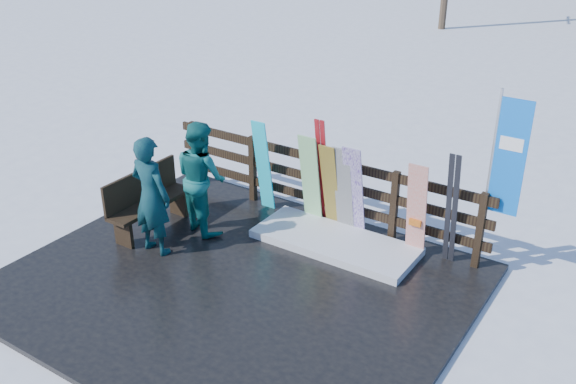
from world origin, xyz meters
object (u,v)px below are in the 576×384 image
Objects in this scene: rental_flag at (504,164)px; person_front at (151,196)px; snowboard_1 at (310,180)px; snowboard_5 at (416,211)px; snowboard_4 at (344,191)px; snowboard_3 at (354,193)px; snowboard_0 at (263,166)px; person_back at (201,177)px; bench at (147,199)px; snowboard_2 at (330,188)px.

person_front is (-4.27, -2.22, -0.71)m from rental_flag.
snowboard_1 is 1.76m from snowboard_5.
snowboard_4 is at bearing -136.22° from person_front.
snowboard_0 is at bearing -180.00° from snowboard_3.
snowboard_1 reaches higher than snowboard_5.
rental_flag reaches higher than snowboard_0.
person_back is (-4.12, -1.31, -0.72)m from rental_flag.
snowboard_3 is at bearing 28.38° from bench.
bench is 0.81m from person_front.
snowboard_3 is 0.18m from snowboard_4.
snowboard_4 is at bearing 0.00° from snowboard_1.
snowboard_4 is 1.01× the size of snowboard_5.
rental_flag is 1.47× the size of person_back.
snowboard_1 is 2.45m from person_front.
bench is at bearing -150.05° from snowboard_4.
snowboard_2 is 2.60m from rental_flag.
person_back reaches higher than bench.
snowboard_3 is (0.40, 0.00, 0.02)m from snowboard_2.
snowboard_4 is (0.23, 0.00, 0.00)m from snowboard_2.
snowboard_2 is (1.25, 0.00, -0.06)m from snowboard_0.
person_front is (-2.06, -1.95, 0.16)m from snowboard_4.
snowboard_4 is 0.57× the size of rental_flag.
snowboard_4 reaches higher than snowboard_5.
snowboard_4 is (2.63, 1.51, 0.22)m from bench.
snowboard_4 is 0.83× the size of person_front.
snowboard_0 is 3.79m from rental_flag.
person_front is (-2.24, -1.95, 0.14)m from snowboard_3.
snowboard_3 is 1.03× the size of snowboard_4.
rental_flag is 4.38m from person_back.
snowboard_1 is 0.76m from snowboard_3.
snowboard_0 reaches higher than snowboard_5.
person_front is 0.93m from person_back.
snowboard_5 is at bearing 21.70° from bench.
rental_flag reaches higher than person_front.
snowboard_3 is at bearing 180.00° from snowboard_5.
person_back is at bearing -161.43° from snowboard_5.
snowboard_2 is 2.68m from person_front.
bench is 1.02× the size of snowboard_5.
snowboard_0 is 2.66m from snowboard_5.
snowboard_0 is (1.14, 1.51, 0.28)m from bench.
person_front is at bearing -127.14° from snowboard_1.
bench is 3.04m from snowboard_4.
bench is 0.93× the size of snowboard_0.
snowboard_2 is at bearing 180.00° from snowboard_4.
snowboard_0 is at bearing 180.00° from snowboard_4.
snowboard_4 is at bearing -180.00° from snowboard_5.
person_front is 1.01× the size of person_back.
bench is 3.19m from snowboard_3.
rental_flag is (2.80, 0.27, 0.84)m from snowboard_1.
person_front reaches higher than snowboard_0.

